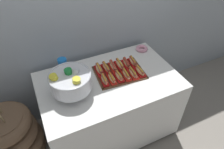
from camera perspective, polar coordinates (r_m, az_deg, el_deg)
ground_plane at (r=2.58m, az=-0.67°, el=-14.53°), size 10.00×10.00×0.00m
back_wall at (r=2.12m, az=-7.24°, el=17.84°), size 6.00×0.10×2.60m
buffet_table at (r=2.24m, az=-0.75°, el=-8.54°), size 1.37×0.85×0.79m
floor_vase at (r=2.36m, az=-26.57°, el=-15.83°), size 0.60×0.60×1.20m
serving_tray at (r=2.05m, az=2.10°, el=0.54°), size 0.51×0.40×0.01m
hot_dog_0 at (r=1.92m, az=-2.18°, el=-1.50°), size 0.07×0.16×0.06m
hot_dog_1 at (r=1.94m, az=-0.08°, el=-1.06°), size 0.07×0.17×0.06m
hot_dog_2 at (r=1.96m, az=1.99°, el=-0.48°), size 0.07×0.15×0.06m
hot_dog_3 at (r=1.98m, az=4.01°, el=0.02°), size 0.07×0.17×0.06m
hot_dog_4 at (r=2.01m, az=5.97°, el=0.43°), size 0.08×0.18×0.06m
hot_dog_5 at (r=2.03m, az=7.90°, el=0.97°), size 0.07×0.16×0.06m
hot_dog_6 at (r=2.04m, az=-3.65°, el=1.46°), size 0.08×0.18×0.06m
hot_dog_7 at (r=2.05m, az=-1.65°, el=1.92°), size 0.06×0.18×0.06m
hot_dog_8 at (r=2.07m, az=0.31°, el=2.37°), size 0.07×0.18×0.06m
hot_dog_9 at (r=2.10m, az=2.24°, el=2.81°), size 0.08×0.18×0.06m
hot_dog_10 at (r=2.12m, az=4.12°, el=3.23°), size 0.08×0.18×0.06m
hot_dog_11 at (r=2.15m, az=5.97°, el=3.65°), size 0.09×0.17×0.06m
punch_bowl at (r=1.77m, az=-11.66°, el=-1.83°), size 0.37×0.37×0.27m
cup_stack at (r=2.02m, az=-13.61°, el=2.06°), size 0.09×0.09×0.19m
donut at (r=2.39m, az=8.43°, el=7.29°), size 0.14×0.14×0.04m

